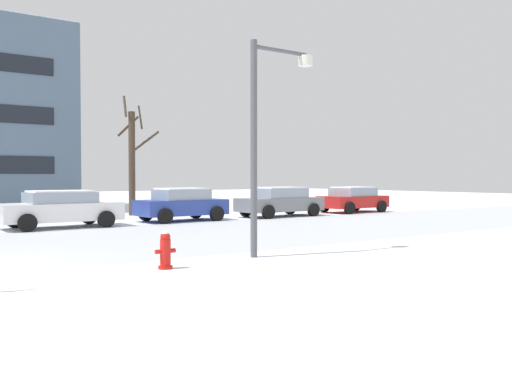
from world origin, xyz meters
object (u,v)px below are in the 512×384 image
Objects in this scene: parked_car_white at (60,208)px; parked_car_blue at (181,204)px; parked_car_gray at (280,201)px; fire_hydrant at (165,250)px; street_lamp at (266,124)px; parked_car_red at (353,199)px.

parked_car_white is 5.19m from parked_car_blue.
parked_car_blue is 5.19m from parked_car_gray.
parked_car_blue reaches higher than parked_car_white.
parked_car_blue is (5.78, 10.89, 0.34)m from fire_hydrant.
street_lamp reaches higher than parked_car_gray.
parked_car_white is at bearing -178.82° from parked_car_red.
street_lamp is at bearing -78.10° from parked_car_white.
parked_car_red is at bearing 38.46° from street_lamp.
parked_car_blue is at bearing 62.04° from fire_hydrant.
parked_car_blue is 1.00× the size of parked_car_red.
parked_car_gray is 5.19m from parked_car_red.
parked_car_blue reaches higher than parked_car_gray.
parked_car_blue is at bearing 74.13° from street_lamp.
street_lamp is 13.43m from parked_car_gray.
parked_car_red is (10.36, 0.03, -0.02)m from parked_car_blue.
parked_car_blue is at bearing 3.17° from parked_car_white.
parked_car_red is at bearing 34.09° from fire_hydrant.
parked_car_gray is at bearing -177.01° from parked_car_red.
parked_car_red reaches higher than fire_hydrant.
parked_car_red is (5.18, 0.27, -0.02)m from parked_car_gray.
parked_car_white is at bearing 101.90° from street_lamp.
parked_car_red is at bearing 0.18° from parked_car_blue.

